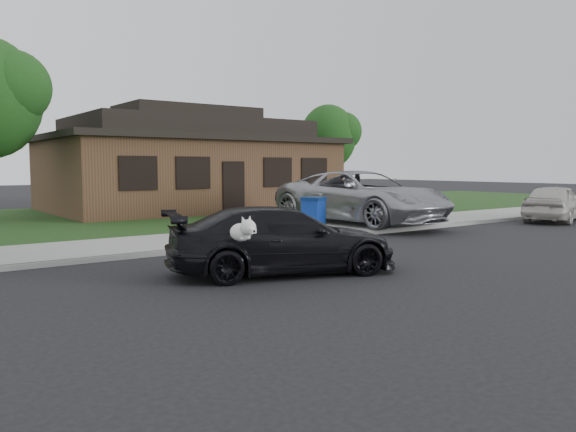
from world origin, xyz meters
TOP-DOWN VIEW (x-y plane):
  - ground at (0.00, 0.00)m, footprint 120.00×120.00m
  - sidewalk at (0.00, 5.00)m, footprint 60.00×3.00m
  - curb at (0.00, 3.50)m, footprint 60.00×0.12m
  - lawn at (0.00, 13.00)m, footprint 60.00×13.00m
  - driveway at (6.00, 10.00)m, footprint 4.50×13.00m
  - sedan at (-1.41, 0.06)m, footprint 4.82×3.10m
  - minivan at (5.73, 5.32)m, footprint 3.44×6.64m
  - white_compact at (12.97, 2.40)m, footprint 4.42×2.74m
  - recycling_bin at (3.09, 4.68)m, footprint 0.80×0.80m
  - house at (4.00, 15.00)m, footprint 12.60×8.60m
  - tree_1 at (12.14, 14.40)m, footprint 3.15×3.00m

SIDE VIEW (x-z plane):
  - ground at x=0.00m, z-range 0.00..0.00m
  - sidewalk at x=0.00m, z-range 0.00..0.12m
  - curb at x=0.00m, z-range 0.00..0.12m
  - lawn at x=0.00m, z-range 0.00..0.13m
  - driveway at x=6.00m, z-range 0.00..0.14m
  - recycling_bin at x=3.09m, z-range 0.13..1.14m
  - sedan at x=-1.41m, z-range 0.00..1.30m
  - white_compact at x=12.97m, z-range 0.00..1.41m
  - minivan at x=5.73m, z-range 0.14..1.93m
  - house at x=4.00m, z-range -0.19..4.46m
  - tree_1 at x=12.14m, z-range 1.09..6.34m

